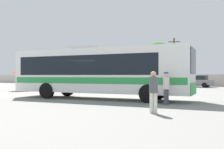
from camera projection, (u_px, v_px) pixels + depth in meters
ground_plane at (141, 91)px, 26.43m from camera, size 300.00×300.00×0.00m
perimeter_wall at (175, 80)px, 39.32m from camera, size 80.00×0.30×1.69m
coach_bus_white_green at (97, 70)px, 17.33m from camera, size 12.08×3.22×3.50m
attendant_by_bus_door at (166, 86)px, 13.70m from camera, size 0.47×0.47×1.71m
passenger_waiting_on_apron at (153, 90)px, 10.61m from camera, size 0.42×0.42×1.71m
vendor_umbrella_secondary_red at (20, 71)px, 26.63m from camera, size 2.04×2.04×2.30m
parked_car_leftmost_silver at (115, 81)px, 40.39m from camera, size 4.30×2.03×1.41m
parked_car_second_dark_blue at (152, 81)px, 37.35m from camera, size 4.19×2.06×1.47m
parked_car_third_grey at (196, 81)px, 34.48m from camera, size 4.67×2.30×1.54m
utility_pole_near at (174, 60)px, 42.70m from camera, size 1.76×0.63×7.63m
roadside_tree_left at (110, 60)px, 47.68m from camera, size 3.63×3.63×6.00m
roadside_tree_midleft at (159, 55)px, 47.22m from camera, size 5.36×5.36×7.54m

